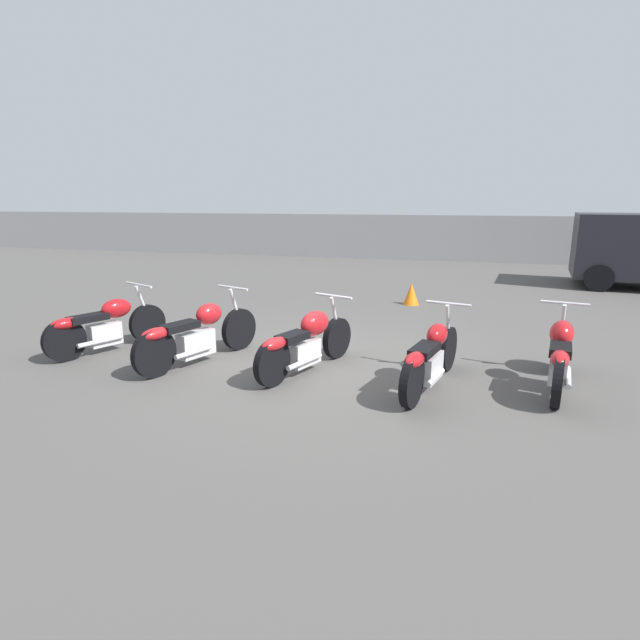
# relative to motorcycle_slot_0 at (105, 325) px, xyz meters

# --- Properties ---
(ground_plane) EXTENTS (60.00, 60.00, 0.00)m
(ground_plane) POSITION_rel_motorcycle_slot_0_xyz_m (3.37, 0.31, -0.42)
(ground_plane) COLOR #514F4C
(fence_back) EXTENTS (40.00, 0.04, 1.72)m
(fence_back) POSITION_rel_motorcycle_slot_0_xyz_m (3.37, 13.30, 0.44)
(fence_back) COLOR gray
(fence_back) RESTS_ON ground_plane
(motorcycle_slot_0) EXTENTS (1.02, 1.84, 0.99)m
(motorcycle_slot_0) POSITION_rel_motorcycle_slot_0_xyz_m (0.00, 0.00, 0.00)
(motorcycle_slot_0) COLOR black
(motorcycle_slot_0) RESTS_ON ground_plane
(motorcycle_slot_1) EXTENTS (0.98, 2.12, 1.02)m
(motorcycle_slot_1) POSITION_rel_motorcycle_slot_0_xyz_m (1.65, -0.12, 0.01)
(motorcycle_slot_1) COLOR black
(motorcycle_slot_1) RESTS_ON ground_plane
(motorcycle_slot_2) EXTENTS (0.93, 1.96, 0.98)m
(motorcycle_slot_2) POSITION_rel_motorcycle_slot_0_xyz_m (3.27, -0.05, 0.01)
(motorcycle_slot_2) COLOR black
(motorcycle_slot_2) RESTS_ON ground_plane
(motorcycle_slot_3) EXTENTS (0.76, 2.04, 0.98)m
(motorcycle_slot_3) POSITION_rel_motorcycle_slot_0_xyz_m (4.95, -0.24, -0.01)
(motorcycle_slot_3) COLOR black
(motorcycle_slot_3) RESTS_ON ground_plane
(motorcycle_slot_4) EXTENTS (0.65, 1.97, 1.00)m
(motorcycle_slot_4) POSITION_rel_motorcycle_slot_0_xyz_m (6.49, 0.17, 0.01)
(motorcycle_slot_4) COLOR black
(motorcycle_slot_4) RESTS_ON ground_plane
(traffic_cone_near) EXTENTS (0.35, 0.35, 0.49)m
(traffic_cone_near) POSITION_rel_motorcycle_slot_0_xyz_m (4.23, 4.86, -0.18)
(traffic_cone_near) COLOR orange
(traffic_cone_near) RESTS_ON ground_plane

